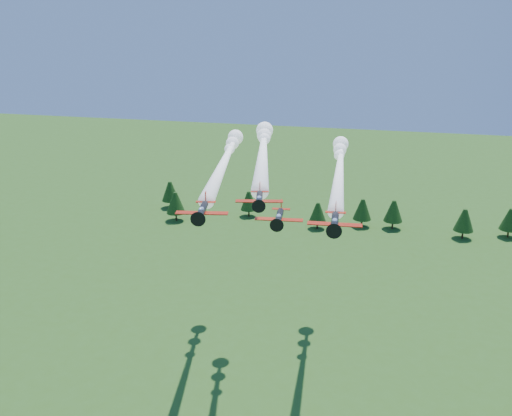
% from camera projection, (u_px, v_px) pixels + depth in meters
% --- Properties ---
extents(plane_lead, '(15.63, 53.83, 3.70)m').
position_uv_depth(plane_lead, '(263.00, 149.00, 106.74)').
color(plane_lead, black).
rests_on(plane_lead, ground).
extents(plane_left, '(15.86, 59.59, 3.70)m').
position_uv_depth(plane_left, '(226.00, 159.00, 117.66)').
color(plane_left, black).
rests_on(plane_left, ground).
extents(plane_right, '(10.40, 60.77, 3.70)m').
position_uv_depth(plane_right, '(340.00, 167.00, 116.81)').
color(plane_right, black).
rests_on(plane_right, ground).
extents(plane_slot, '(8.22, 8.92, 2.88)m').
position_uv_depth(plane_slot, '(279.00, 217.00, 95.86)').
color(plane_slot, black).
rests_on(plane_slot, ground).
extents(treeline, '(151.47, 20.27, 10.76)m').
position_uv_depth(treeline, '(352.00, 211.00, 199.36)').
color(treeline, '#382314').
rests_on(treeline, ground).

